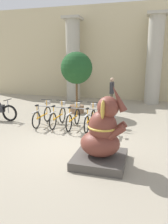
% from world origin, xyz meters
% --- Properties ---
extents(ground_plane, '(60.00, 60.00, 0.00)m').
position_xyz_m(ground_plane, '(0.00, 0.00, 0.00)').
color(ground_plane, '#9E937F').
extents(building_facade, '(20.00, 0.20, 6.00)m').
position_xyz_m(building_facade, '(0.00, 8.60, 3.00)').
color(building_facade, '#C6B78E').
rests_on(building_facade, ground_plane).
extents(column_left, '(1.12, 1.12, 5.16)m').
position_xyz_m(column_left, '(-2.49, 7.60, 2.62)').
color(column_left, '#ADA899').
rests_on(column_left, ground_plane).
extents(column_right, '(1.12, 1.12, 5.16)m').
position_xyz_m(column_right, '(2.49, 7.60, 2.62)').
color(column_right, '#ADA899').
rests_on(column_right, ground_plane).
extents(bike_rack, '(3.30, 0.05, 0.77)m').
position_xyz_m(bike_rack, '(-0.52, 1.95, 0.59)').
color(bike_rack, gray).
rests_on(bike_rack, ground_plane).
extents(bicycle_0, '(0.48, 1.66, 0.98)m').
position_xyz_m(bicycle_0, '(-1.87, 1.82, 0.40)').
color(bicycle_0, black).
rests_on(bicycle_0, ground_plane).
extents(bicycle_1, '(0.48, 1.66, 0.98)m').
position_xyz_m(bicycle_1, '(-1.19, 1.87, 0.40)').
color(bicycle_1, black).
rests_on(bicycle_1, ground_plane).
extents(bicycle_2, '(0.48, 1.66, 0.98)m').
position_xyz_m(bicycle_2, '(-0.52, 1.80, 0.40)').
color(bicycle_2, black).
rests_on(bicycle_2, ground_plane).
extents(bicycle_3, '(0.48, 1.66, 0.98)m').
position_xyz_m(bicycle_3, '(0.15, 1.82, 0.40)').
color(bicycle_3, black).
rests_on(bicycle_3, ground_plane).
extents(bicycle_4, '(0.48, 1.66, 0.98)m').
position_xyz_m(bicycle_4, '(0.83, 1.86, 0.40)').
color(bicycle_4, black).
rests_on(bicycle_4, ground_plane).
extents(elephant_statue, '(1.32, 1.32, 2.07)m').
position_xyz_m(elephant_statue, '(1.15, -0.90, 0.69)').
color(elephant_statue, '#4C4742').
rests_on(elephant_statue, ground_plane).
extents(person_pedestrian, '(0.22, 0.47, 1.68)m').
position_xyz_m(person_pedestrian, '(0.38, 5.56, 1.01)').
color(person_pedestrian, brown).
rests_on(person_pedestrian, ground_plane).
extents(potted_tree, '(1.52, 1.52, 2.98)m').
position_xyz_m(potted_tree, '(-1.13, 4.12, 2.11)').
color(potted_tree, brown).
rests_on(potted_tree, ground_plane).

